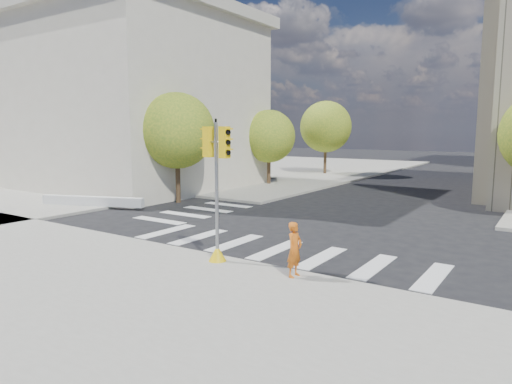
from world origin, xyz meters
The scene contains 10 objects.
ground centered at (0.00, 0.00, 0.00)m, with size 160.00×160.00×0.00m, color black.
sidewalk_near centered at (0.00, -11.00, 0.07)m, with size 30.00×14.00×0.15m, color gray.
sidewalk_far_left centered at (-20.00, 26.00, 0.07)m, with size 28.00×40.00×0.15m, color gray.
classical_building centered at (-20.00, 8.00, 6.44)m, with size 19.00×15.00×12.70m.
tree_lw_near centered at (-10.50, 4.00, 4.20)m, with size 4.40×4.40×6.41m.
tree_lw_mid centered at (-10.50, 14.00, 3.76)m, with size 4.00×4.00×5.77m.
tree_lw_far centered at (-10.50, 24.00, 4.54)m, with size 4.80×4.80×6.95m.
traffic_signal centered at (-0.67, -4.60, 2.03)m, with size 1.08×0.56×4.45m.
photographer centered at (2.11, -4.60, 0.93)m, with size 0.57×0.38×1.57m, color #C45912.
planter_wall centered at (-13.00, -0.10, 0.40)m, with size 6.00×0.40×0.50m, color silver.
Camera 1 is at (8.15, -15.54, 4.27)m, focal length 32.00 mm.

